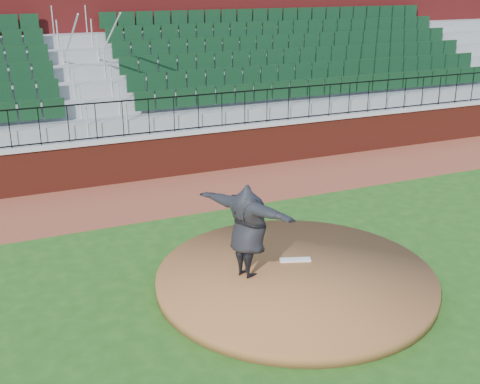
{
  "coord_description": "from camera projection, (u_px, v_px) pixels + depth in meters",
  "views": [
    {
      "loc": [
        -4.77,
        -9.32,
        5.52
      ],
      "look_at": [
        0.0,
        1.5,
        1.3
      ],
      "focal_mm": 45.41,
      "sensor_mm": 36.0,
      "label": 1
    }
  ],
  "objects": [
    {
      "name": "ground",
      "position": [
        271.0,
        279.0,
        11.7
      ],
      "size": [
        90.0,
        90.0,
        0.0
      ],
      "primitive_type": "plane",
      "color": "#214F16",
      "rests_on": "ground"
    },
    {
      "name": "warning_track",
      "position": [
        182.0,
        193.0,
        16.36
      ],
      "size": [
        34.0,
        3.2,
        0.01
      ],
      "primitive_type": "cube",
      "color": "brown",
      "rests_on": "ground"
    },
    {
      "name": "field_wall",
      "position": [
        163.0,
        156.0,
        17.53
      ],
      "size": [
        34.0,
        0.35,
        1.2
      ],
      "primitive_type": "cube",
      "color": "maroon",
      "rests_on": "ground"
    },
    {
      "name": "wall_cap",
      "position": [
        162.0,
        134.0,
        17.32
      ],
      "size": [
        34.0,
        0.45,
        0.1
      ],
      "primitive_type": "cube",
      "color": "#B7B7B7",
      "rests_on": "field_wall"
    },
    {
      "name": "wall_railing",
      "position": [
        162.0,
        116.0,
        17.13
      ],
      "size": [
        34.0,
        0.05,
        1.0
      ],
      "primitive_type": null,
      "color": "black",
      "rests_on": "wall_cap"
    },
    {
      "name": "seating_stands",
      "position": [
        136.0,
        83.0,
        19.31
      ],
      "size": [
        34.0,
        5.1,
        4.6
      ],
      "primitive_type": null,
      "color": "gray",
      "rests_on": "ground"
    },
    {
      "name": "concourse_wall",
      "position": [
        115.0,
        58.0,
        21.57
      ],
      "size": [
        34.0,
        0.5,
        5.5
      ],
      "primitive_type": "cube",
      "color": "maroon",
      "rests_on": "ground"
    },
    {
      "name": "pitchers_mound",
      "position": [
        295.0,
        279.0,
        11.45
      ],
      "size": [
        5.25,
        5.25,
        0.25
      ],
      "primitive_type": "cylinder",
      "color": "brown",
      "rests_on": "ground"
    },
    {
      "name": "pitching_rubber",
      "position": [
        295.0,
        260.0,
        11.89
      ],
      "size": [
        0.62,
        0.34,
        0.04
      ],
      "primitive_type": "cube",
      "rotation": [
        0.0,
        0.0,
        -0.34
      ],
      "color": "white",
      "rests_on": "pitchers_mound"
    },
    {
      "name": "pitcher",
      "position": [
        248.0,
        231.0,
        11.04
      ],
      "size": [
        1.48,
        2.25,
        1.79
      ],
      "primitive_type": "imported",
      "rotation": [
        0.0,
        0.0,
        2.01
      ],
      "color": "black",
      "rests_on": "pitchers_mound"
    }
  ]
}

